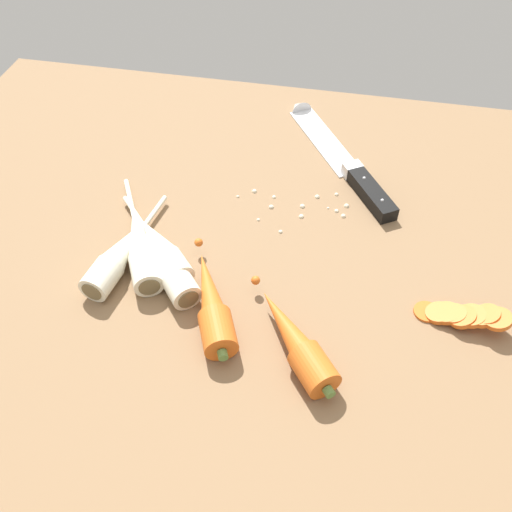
{
  "coord_description": "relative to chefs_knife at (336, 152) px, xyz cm",
  "views": [
    {
      "loc": [
        10.56,
        -54.48,
        58.77
      ],
      "look_at": [
        0.0,
        -2.0,
        1.5
      ],
      "focal_mm": 40.09,
      "sensor_mm": 36.0,
      "label": 1
    }
  ],
  "objects": [
    {
      "name": "carrot_slice_stack",
      "position": [
        19.22,
        -31.61,
        0.69
      ],
      "size": [
        11.58,
        4.62,
        3.39
      ],
      "color": "#D6601E",
      "rests_on": "ground_plane"
    },
    {
      "name": "parsnip_mid_left",
      "position": [
        -18.95,
        -31.98,
        1.33
      ],
      "size": [
        13.65,
        15.48,
        4.0
      ],
      "color": "silver",
      "rests_on": "ground_plane"
    },
    {
      "name": "mince_crumbs",
      "position": [
        -3.54,
        -13.95,
        -0.28
      ],
      "size": [
        17.52,
        10.59,
        0.82
      ],
      "color": "beige",
      "rests_on": "ground_plane"
    },
    {
      "name": "chefs_knife",
      "position": [
        0.0,
        0.0,
        0.0
      ],
      "size": [
        21.56,
        31.05,
        4.18
      ],
      "color": "silver",
      "rests_on": "ground_plane"
    },
    {
      "name": "whole_carrot_second",
      "position": [
        -0.78,
        -40.17,
        1.45
      ],
      "size": [
        13.12,
        15.84,
        4.2
      ],
      "color": "#D6601E",
      "rests_on": "ground_plane"
    },
    {
      "name": "whole_carrot",
      "position": [
        -12.01,
        -36.6,
        1.45
      ],
      "size": [
        10.18,
        18.57,
        4.2
      ],
      "color": "#D6601E",
      "rests_on": "ground_plane"
    },
    {
      "name": "ground_plane",
      "position": [
        -8.24,
        -24.94,
        -2.65
      ],
      "size": [
        120.0,
        90.0,
        4.0
      ],
      "primitive_type": "cube",
      "color": "brown"
    },
    {
      "name": "parsnip_mid_right",
      "position": [
        -24.19,
        -28.77,
        1.33
      ],
      "size": [
        13.09,
        21.94,
        4.0
      ],
      "color": "silver",
      "rests_on": "ground_plane"
    },
    {
      "name": "parsnip_back",
      "position": [
        -26.59,
        -31.11,
        1.33
      ],
      "size": [
        5.97,
        20.95,
        4.0
      ],
      "color": "silver",
      "rests_on": "ground_plane"
    },
    {
      "name": "parsnip_front",
      "position": [
        -21.3,
        -28.6,
        1.33
      ],
      "size": [
        15.2,
        16.36,
        4.0
      ],
      "color": "silver",
      "rests_on": "ground_plane"
    }
  ]
}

